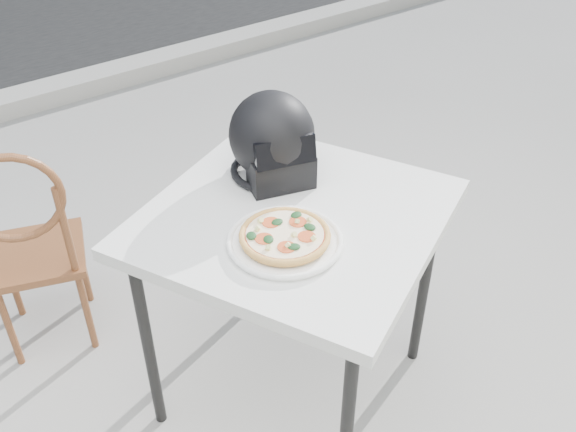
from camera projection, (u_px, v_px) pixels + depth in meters
ground at (211, 431)px, 2.33m from camera, size 80.00×80.00×0.00m
cafe_table_main at (294, 231)px, 2.05m from camera, size 1.16×1.16×0.83m
plate at (285, 241)px, 1.87m from camera, size 0.43×0.43×0.02m
pizza at (285, 235)px, 1.86m from camera, size 0.30×0.30×0.03m
helmet at (273, 141)px, 2.11m from camera, size 0.36×0.37×0.29m
cafe_chair_main at (29, 241)px, 2.38m from camera, size 0.47×0.47×0.95m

